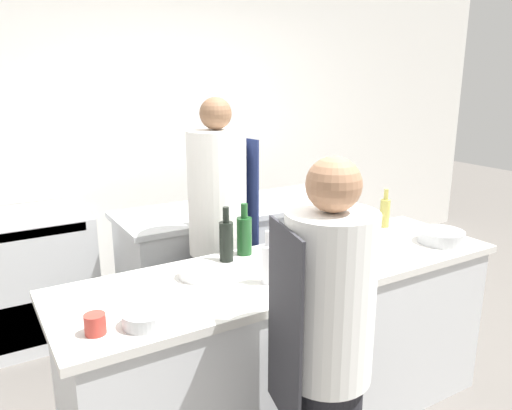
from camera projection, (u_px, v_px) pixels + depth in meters
The scene contains 16 objects.
wall_back at pixel (149, 134), 4.25m from camera, with size 8.00×0.06×2.80m.
prep_counter at pixel (289, 345), 2.73m from camera, with size 2.43×0.73×0.93m.
pass_counter at pixel (238, 263), 3.90m from camera, with size 1.81×0.68×0.93m.
oven_range at pixel (23, 279), 3.60m from camera, with size 0.95×0.69×0.93m.
chef_at_prep_near at pixel (326, 360), 1.96m from camera, with size 0.39×0.38×1.62m.
chef_at_stove at pixel (219, 240), 3.12m from camera, with size 0.40×0.38×1.77m.
bottle_olive_oil at pixel (244, 234), 2.75m from camera, with size 0.08×0.08×0.29m.
bottle_vinegar at pixel (385, 212), 3.24m from camera, with size 0.06×0.06×0.25m.
bottle_wine at pixel (268, 263), 2.37m from camera, with size 0.07×0.07×0.26m.
bottle_cooking_oil at pixel (226, 240), 2.65m from camera, with size 0.07×0.07×0.30m.
bowl_mixing_large at pixel (144, 319), 1.99m from camera, with size 0.17×0.17×0.06m.
bowl_prep_small at pixel (441, 237), 2.96m from camera, with size 0.27×0.27×0.07m.
bowl_ceramic_blue at pixel (199, 272), 2.46m from camera, with size 0.19×0.19×0.06m.
bowl_wooden_salad at pixel (298, 249), 2.73m from camera, with size 0.26×0.26×0.08m.
cup at pixel (95, 324), 1.92m from camera, with size 0.08×0.08×0.08m.
stockpot at pixel (226, 196), 3.68m from camera, with size 0.30×0.30×0.19m.
Camera 1 is at (-1.41, -2.00, 1.91)m, focal length 35.00 mm.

